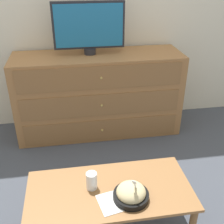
% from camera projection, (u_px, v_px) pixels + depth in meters
% --- Properties ---
extents(ground_plane, '(12.00, 12.00, 0.00)m').
position_uv_depth(ground_plane, '(88.00, 117.00, 3.31)').
color(ground_plane, '#474C56').
extents(dresser, '(1.65, 0.51, 0.84)m').
position_uv_depth(dresser, '(99.00, 94.00, 2.88)').
color(dresser, '#9E6B3D').
rests_on(dresser, ground_plane).
extents(tv, '(0.67, 0.11, 0.48)m').
position_uv_depth(tv, '(89.00, 27.00, 2.58)').
color(tv, '#232328').
rests_on(tv, dresser).
extents(coffee_table, '(1.03, 0.50, 0.38)m').
position_uv_depth(coffee_table, '(110.00, 195.00, 1.77)').
color(coffee_table, '#9E6B3D').
rests_on(coffee_table, ground_plane).
extents(takeout_bowl, '(0.21, 0.21, 0.18)m').
position_uv_depth(takeout_bowl, '(131.00, 193.00, 1.66)').
color(takeout_bowl, black).
rests_on(takeout_bowl, coffee_table).
extents(drink_cup, '(0.07, 0.07, 0.11)m').
position_uv_depth(drink_cup, '(92.00, 182.00, 1.74)').
color(drink_cup, beige).
rests_on(drink_cup, coffee_table).
extents(napkin, '(0.20, 0.20, 0.00)m').
position_uv_depth(napkin, '(113.00, 202.00, 1.65)').
color(napkin, white).
rests_on(napkin, coffee_table).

